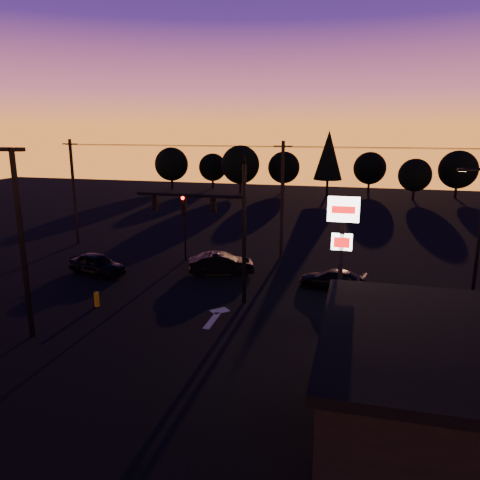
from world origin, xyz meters
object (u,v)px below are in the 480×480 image
object	(u,v)px
car_right	(332,279)
car_left	(97,264)
pylon_sign	(342,236)
streetlight	(478,235)
secondary_signal	(185,224)
traffic_signal_mast	(217,218)
bollard	(97,299)
suv_parked	(369,367)
car_mid	(221,264)
parking_lot_light	(21,232)

from	to	relation	value
car_right	car_left	bearing A→B (deg)	-74.26
pylon_sign	streetlight	size ratio (longest dim) A/B	0.85
pylon_sign	car_right	bearing A→B (deg)	96.08
pylon_sign	car_left	size ratio (longest dim) A/B	1.57
car_right	secondary_signal	bearing A→B (deg)	-96.39
traffic_signal_mast	pylon_sign	distance (m)	7.52
bollard	traffic_signal_mast	bearing A→B (deg)	22.82
bollard	car_left	world-z (taller)	car_left
secondary_signal	traffic_signal_mast	bearing A→B (deg)	-56.81
suv_parked	traffic_signal_mast	bearing A→B (deg)	153.83
car_mid	car_right	distance (m)	7.77
traffic_signal_mast	car_right	bearing A→B (deg)	29.96
car_mid	traffic_signal_mast	bearing A→B (deg)	175.73
parking_lot_light	pylon_sign	distance (m)	15.19
pylon_sign	car_right	distance (m)	7.58
traffic_signal_mast	bollard	world-z (taller)	traffic_signal_mast
streetlight	suv_parked	size ratio (longest dim) A/B	1.46
parking_lot_light	bollard	world-z (taller)	parking_lot_light
parking_lot_light	traffic_signal_mast	bearing A→B (deg)	43.37
streetlight	pylon_sign	bearing A→B (deg)	-149.92
suv_parked	secondary_signal	bearing A→B (deg)	146.89
parking_lot_light	bollard	xyz separation A→B (m)	(0.98, 4.29, -4.84)
streetlight	car_left	xyz separation A→B (m)	(-23.61, 1.17, -3.68)
car_left	suv_parked	distance (m)	20.82
parking_lot_light	pylon_sign	xyz separation A→B (m)	(14.50, 4.50, -0.36)
streetlight	car_left	bearing A→B (deg)	177.16
bollard	car_mid	distance (m)	9.21
traffic_signal_mast	car_left	bearing A→B (deg)	164.41
car_mid	car_right	size ratio (longest dim) A/B	1.06
secondary_signal	car_mid	world-z (taller)	secondary_signal
suv_parked	car_right	bearing A→B (deg)	115.73
car_left	bollard	bearing A→B (deg)	-133.57
bollard	car_right	distance (m)	14.37
traffic_signal_mast	streetlight	world-z (taller)	traffic_signal_mast
parking_lot_light	suv_parked	bearing A→B (deg)	-1.71
secondary_signal	streetlight	xyz separation A→B (m)	(18.91, -5.99, 1.56)
bollard	car_left	bearing A→B (deg)	120.62
car_mid	car_right	bearing A→B (deg)	-117.35
traffic_signal_mast	car_right	world-z (taller)	traffic_signal_mast
car_right	traffic_signal_mast	bearing A→B (deg)	-47.99
pylon_sign	bollard	distance (m)	14.24
suv_parked	car_mid	bearing A→B (deg)	143.30
parking_lot_light	car_right	size ratio (longest dim) A/B	2.15
bollard	streetlight	bearing A→B (deg)	11.64
car_left	car_mid	world-z (taller)	car_mid
car_right	suv_parked	size ratio (longest dim) A/B	0.78
bollard	parking_lot_light	bearing A→B (deg)	-102.92
pylon_sign	car_right	size ratio (longest dim) A/B	1.60
pylon_sign	car_mid	distance (m)	11.91
secondary_signal	pylon_sign	bearing A→B (deg)	-39.77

